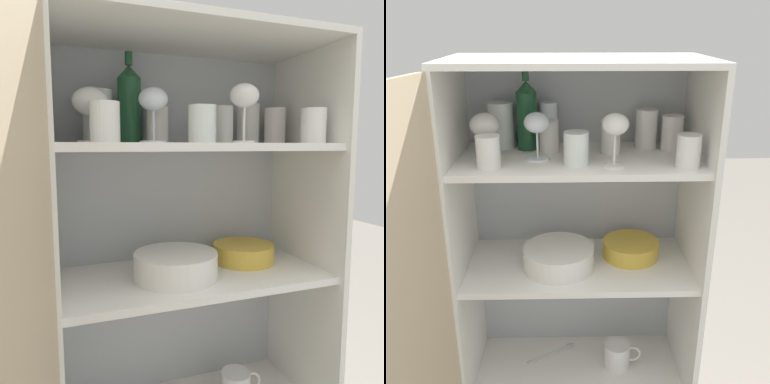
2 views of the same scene
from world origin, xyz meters
TOP-DOWN VIEW (x-y plane):
  - cupboard_back_panel at (0.00, 0.36)m, footprint 0.76×0.02m
  - cupboard_side_left at (-0.37, 0.18)m, footprint 0.02×0.39m
  - cupboard_side_right at (0.37, 0.18)m, footprint 0.02×0.39m
  - cupboard_top_panel at (0.00, 0.18)m, footprint 0.76×0.39m
  - shelf_board_middle at (0.00, 0.18)m, footprint 0.72×0.35m
  - shelf_board_upper at (0.00, 0.18)m, footprint 0.72×0.35m
  - tumbler_glass_0 at (-0.09, 0.31)m, footprint 0.06×0.06m
  - tumbler_glass_1 at (-0.25, 0.08)m, footprint 0.07×0.07m
  - tumbler_glass_2 at (-0.24, 0.29)m, footprint 0.08×0.08m
  - tumbler_glass_3 at (0.22, 0.28)m, footprint 0.07×0.07m
  - tumbler_glass_4 at (-0.01, 0.10)m, footprint 0.07×0.07m
  - tumbler_glass_5 at (0.10, 0.21)m, footprint 0.06×0.06m
  - tumbler_glass_6 at (-0.09, 0.23)m, footprint 0.06×0.06m
  - tumbler_glass_7 at (0.30, 0.06)m, footprint 0.07×0.07m
  - tumbler_glass_8 at (0.30, 0.25)m, footprint 0.07×0.07m
  - wine_glass_0 at (-0.12, 0.15)m, footprint 0.08×0.08m
  - wine_glass_1 at (0.10, 0.08)m, footprint 0.08×0.08m
  - wine_glass_2 at (-0.28, 0.17)m, footprint 0.09×0.09m
  - wine_bottle at (-0.16, 0.27)m, footprint 0.07×0.07m
  - plate_stack_white at (-0.06, 0.15)m, footprint 0.23×0.23m
  - mixing_bowl_large at (0.18, 0.22)m, footprint 0.19×0.19m

SIDE VIEW (x-z plane):
  - cupboard_back_panel at x=0.00m, z-range 0.00..1.42m
  - cupboard_side_left at x=-0.37m, z-range 0.00..1.42m
  - cupboard_side_right at x=0.37m, z-range 0.00..1.42m
  - shelf_board_middle at x=0.00m, z-range 0.77..0.79m
  - mixing_bowl_large at x=0.18m, z-range 0.79..0.85m
  - plate_stack_white at x=-0.06m, z-range 0.79..0.86m
  - shelf_board_upper at x=0.00m, z-range 1.13..1.15m
  - tumbler_glass_1 at x=-0.25m, z-range 1.15..1.24m
  - tumbler_glass_7 at x=0.30m, z-range 1.15..1.25m
  - tumbler_glass_4 at x=-0.01m, z-range 1.15..1.25m
  - tumbler_glass_6 at x=-0.09m, z-range 1.15..1.25m
  - tumbler_glass_5 at x=0.10m, z-range 1.15..1.26m
  - tumbler_glass_8 at x=0.30m, z-range 1.15..1.26m
  - tumbler_glass_3 at x=0.22m, z-range 1.15..1.28m
  - tumbler_glass_0 at x=-0.09m, z-range 1.15..1.30m
  - tumbler_glass_2 at x=-0.24m, z-range 1.15..1.30m
  - wine_glass_2 at x=-0.28m, z-range 1.18..1.32m
  - wine_glass_0 at x=-0.12m, z-range 1.18..1.32m
  - wine_bottle at x=-0.16m, z-range 1.14..1.39m
  - wine_glass_1 at x=0.10m, z-range 1.19..1.34m
  - cupboard_top_panel at x=0.00m, z-range 1.42..1.44m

